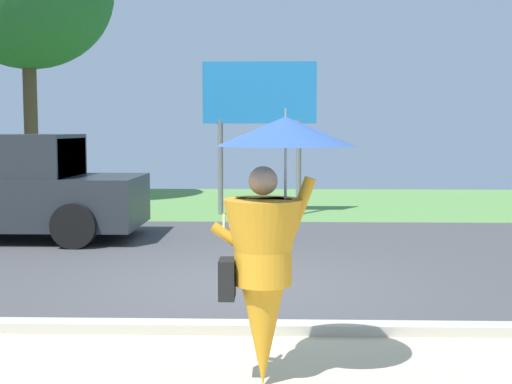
{
  "coord_description": "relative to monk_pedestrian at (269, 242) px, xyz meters",
  "views": [
    {
      "loc": [
        0.46,
        -8.54,
        1.98
      ],
      "look_at": [
        0.18,
        1.0,
        1.1
      ],
      "focal_mm": 48.27,
      "sensor_mm": 36.0,
      "label": 1
    }
  ],
  "objects": [
    {
      "name": "ground_plane",
      "position": [
        -0.4,
        6.34,
        -1.17
      ],
      "size": [
        40.0,
        22.0,
        0.2
      ],
      "color": "#424244"
    },
    {
      "name": "monk_pedestrian",
      "position": [
        0.0,
        0.0,
        0.0
      ],
      "size": [
        1.1,
        1.05,
        2.13
      ],
      "rotation": [
        0.0,
        0.0,
        -0.03
      ],
      "color": "orange",
      "rests_on": "ground_plane"
    },
    {
      "name": "roadside_billboard",
      "position": [
        -0.33,
        10.66,
        1.43
      ],
      "size": [
        2.6,
        0.12,
        3.5
      ],
      "color": "slate",
      "rests_on": "ground_plane"
    }
  ]
}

